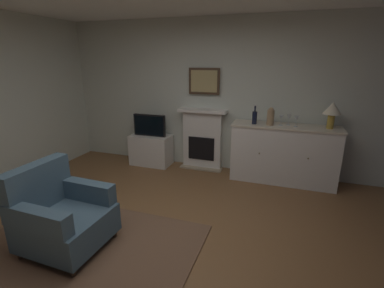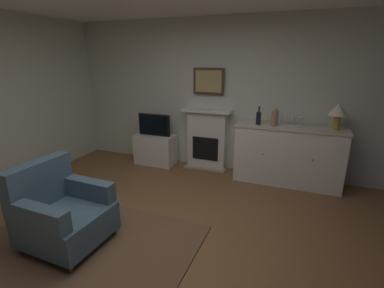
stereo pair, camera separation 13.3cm
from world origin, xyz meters
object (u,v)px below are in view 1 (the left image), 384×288
(wine_glass_center, at_px, (289,118))
(vase_decorative, at_px, (271,116))
(wine_bottle, at_px, (255,117))
(framed_picture, at_px, (204,81))
(tv_set, at_px, (149,125))
(wine_glass_right, at_px, (296,119))
(sideboard_cabinet, at_px, (283,154))
(wine_glass_left, at_px, (281,118))
(table_lamp, at_px, (332,110))
(armchair, at_px, (61,215))
(fireplace_unit, at_px, (203,139))
(tv_cabinet, at_px, (151,150))

(wine_glass_center, bearing_deg, vase_decorative, -162.27)
(wine_bottle, bearing_deg, framed_picture, 163.64)
(tv_set, bearing_deg, wine_glass_center, 1.08)
(framed_picture, xyz_separation_m, wine_glass_right, (1.55, -0.27, -0.51))
(wine_glass_center, bearing_deg, sideboard_cabinet, -127.18)
(wine_glass_left, relative_size, tv_set, 0.27)
(table_lamp, relative_size, wine_glass_left, 2.42)
(sideboard_cabinet, relative_size, wine_bottle, 5.73)
(wine_glass_center, relative_size, armchair, 0.18)
(fireplace_unit, relative_size, framed_picture, 2.00)
(framed_picture, xyz_separation_m, wine_glass_center, (1.44, -0.19, -0.51))
(tv_cabinet, xyz_separation_m, armchair, (0.23, -2.53, 0.10))
(sideboard_cabinet, xyz_separation_m, wine_glass_left, (-0.08, -0.02, 0.60))
(framed_picture, bearing_deg, wine_glass_center, -7.30)
(wine_bottle, relative_size, tv_set, 0.47)
(wine_glass_center, bearing_deg, tv_cabinet, -179.47)
(wine_glass_left, height_order, vase_decorative, vase_decorative)
(tv_cabinet, bearing_deg, wine_glass_right, -1.43)
(tv_cabinet, bearing_deg, table_lamp, -0.29)
(sideboard_cabinet, bearing_deg, framed_picture, 171.07)
(fireplace_unit, bearing_deg, wine_glass_right, -8.25)
(vase_decorative, bearing_deg, wine_glass_left, 11.17)
(wine_bottle, distance_m, wine_glass_center, 0.53)
(sideboard_cabinet, bearing_deg, vase_decorative, -168.46)
(fireplace_unit, bearing_deg, armchair, -105.38)
(fireplace_unit, height_order, vase_decorative, vase_decorative)
(wine_glass_right, height_order, vase_decorative, vase_decorative)
(table_lamp, relative_size, tv_set, 0.65)
(framed_picture, bearing_deg, wine_bottle, -16.36)
(wine_glass_right, bearing_deg, sideboard_cabinet, 160.80)
(tv_set, bearing_deg, vase_decorative, -1.12)
(vase_decorative, bearing_deg, fireplace_unit, 169.02)
(table_lamp, bearing_deg, armchair, -137.82)
(framed_picture, distance_m, wine_glass_right, 1.66)
(fireplace_unit, relative_size, armchair, 1.20)
(wine_bottle, xyz_separation_m, wine_glass_left, (0.41, 0.03, 0.01))
(framed_picture, bearing_deg, vase_decorative, -13.09)
(table_lamp, distance_m, tv_cabinet, 3.16)
(framed_picture, distance_m, wine_glass_left, 1.45)
(tv_cabinet, bearing_deg, wine_glass_left, -0.81)
(framed_picture, relative_size, wine_bottle, 1.90)
(armchair, bearing_deg, tv_set, 95.33)
(wine_glass_left, relative_size, wine_glass_right, 1.00)
(wine_glass_left, height_order, wine_glass_right, same)
(sideboard_cabinet, height_order, table_lamp, table_lamp)
(wine_glass_left, relative_size, tv_cabinet, 0.22)
(armchair, bearing_deg, fireplace_unit, 74.62)
(wine_bottle, height_order, wine_glass_left, wine_bottle)
(sideboard_cabinet, height_order, wine_bottle, wine_bottle)
(vase_decorative, bearing_deg, wine_glass_center, 17.73)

